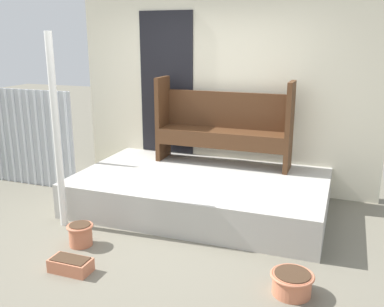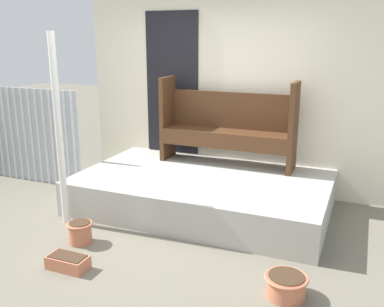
{
  "view_description": "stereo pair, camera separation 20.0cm",
  "coord_description": "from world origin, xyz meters",
  "px_view_note": "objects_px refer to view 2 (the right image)",
  "views": [
    {
      "loc": [
        1.8,
        -3.84,
        2.09
      ],
      "look_at": [
        0.27,
        0.32,
        0.87
      ],
      "focal_mm": 40.0,
      "sensor_mm": 36.0,
      "label": 1
    },
    {
      "loc": [
        1.99,
        -3.77,
        2.09
      ],
      "look_at": [
        0.27,
        0.32,
        0.87
      ],
      "focal_mm": 40.0,
      "sensor_mm": 36.0,
      "label": 2
    }
  ],
  "objects_px": {
    "bench": "(228,123)",
    "flower_pot_left": "(80,231)",
    "flower_pot_middle": "(286,285)",
    "planter_box_rect": "(68,262)",
    "support_post": "(59,132)"
  },
  "relations": [
    {
      "from": "bench",
      "to": "planter_box_rect",
      "type": "distance_m",
      "value": 2.74
    },
    {
      "from": "support_post",
      "to": "flower_pot_middle",
      "type": "bearing_deg",
      "value": -10.55
    },
    {
      "from": "bench",
      "to": "planter_box_rect",
      "type": "height_order",
      "value": "bench"
    },
    {
      "from": "flower_pot_middle",
      "to": "planter_box_rect",
      "type": "distance_m",
      "value": 1.98
    },
    {
      "from": "support_post",
      "to": "bench",
      "type": "xyz_separation_m",
      "value": [
        1.41,
        1.64,
        -0.09
      ]
    },
    {
      "from": "bench",
      "to": "planter_box_rect",
      "type": "relative_size",
      "value": 4.66
    },
    {
      "from": "bench",
      "to": "flower_pot_middle",
      "type": "height_order",
      "value": "bench"
    },
    {
      "from": "flower_pot_middle",
      "to": "flower_pot_left",
      "type": "bearing_deg",
      "value": 176.48
    },
    {
      "from": "flower_pot_left",
      "to": "flower_pot_middle",
      "type": "height_order",
      "value": "flower_pot_left"
    },
    {
      "from": "support_post",
      "to": "planter_box_rect",
      "type": "xyz_separation_m",
      "value": [
        0.69,
        -0.83,
        -1.01
      ]
    },
    {
      "from": "support_post",
      "to": "planter_box_rect",
      "type": "distance_m",
      "value": 1.48
    },
    {
      "from": "bench",
      "to": "flower_pot_middle",
      "type": "bearing_deg",
      "value": -60.08
    },
    {
      "from": "support_post",
      "to": "flower_pot_left",
      "type": "height_order",
      "value": "support_post"
    },
    {
      "from": "bench",
      "to": "flower_pot_left",
      "type": "xyz_separation_m",
      "value": [
        -0.94,
        -2.0,
        -0.86
      ]
    },
    {
      "from": "bench",
      "to": "flower_pot_left",
      "type": "height_order",
      "value": "bench"
    }
  ]
}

